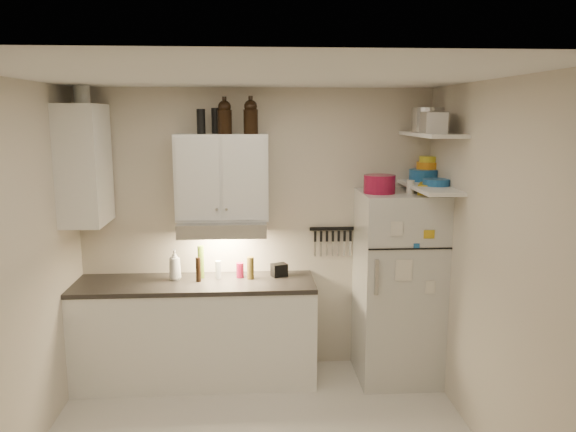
{
  "coord_description": "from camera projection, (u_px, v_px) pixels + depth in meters",
  "views": [
    {
      "loc": [
        -0.04,
        -3.58,
        2.36
      ],
      "look_at": [
        0.25,
        0.9,
        1.55
      ],
      "focal_mm": 35.0,
      "sensor_mm": 36.0,
      "label": 1
    }
  ],
  "objects": [
    {
      "name": "upper_cabinet",
      "position": [
        222.0,
        177.0,
        4.9
      ],
      "size": [
        0.8,
        0.33,
        0.75
      ],
      "primitive_type": "cube",
      "color": "white",
      "rests_on": "back_wall"
    },
    {
      "name": "bowl_orange",
      "position": [
        428.0,
        165.0,
        5.07
      ],
      "size": [
        0.21,
        0.21,
        0.06
      ],
      "primitive_type": "cylinder",
      "color": "orange",
      "rests_on": "bowl_teal"
    },
    {
      "name": "oil_bottle",
      "position": [
        201.0,
        262.0,
        5.01
      ],
      "size": [
        0.07,
        0.07,
        0.3
      ],
      "primitive_type": "cylinder",
      "rotation": [
        0.0,
        0.0,
        -0.31
      ],
      "color": "#516D1B",
      "rests_on": "countertop"
    },
    {
      "name": "vinegar_bottle",
      "position": [
        198.0,
        270.0,
        4.9
      ],
      "size": [
        0.05,
        0.05,
        0.22
      ],
      "primitive_type": "cylinder",
      "rotation": [
        0.0,
        0.0,
        0.21
      ],
      "color": "black",
      "rests_on": "countertop"
    },
    {
      "name": "growler_a",
      "position": [
        225.0,
        117.0,
        4.74
      ],
      "size": [
        0.12,
        0.12,
        0.29
      ],
      "primitive_type": null,
      "rotation": [
        0.0,
        0.0,
        -0.02
      ],
      "color": "black",
      "rests_on": "upper_cabinet"
    },
    {
      "name": "countertop",
      "position": [
        195.0,
        284.0,
        4.92
      ],
      "size": [
        2.1,
        0.62,
        0.04
      ],
      "primitive_type": "cube",
      "color": "#2A2724",
      "rests_on": "base_cabinet"
    },
    {
      "name": "caddy",
      "position": [
        279.0,
        270.0,
        5.07
      ],
      "size": [
        0.16,
        0.14,
        0.12
      ],
      "primitive_type": "cube",
      "rotation": [
        0.0,
        0.0,
        0.39
      ],
      "color": "black",
      "rests_on": "countertop"
    },
    {
      "name": "right_wall",
      "position": [
        496.0,
        273.0,
        3.81
      ],
      "size": [
        0.02,
        3.0,
        2.6
      ],
      "primitive_type": "cube",
      "color": "beige",
      "rests_on": "ground"
    },
    {
      "name": "fridge",
      "position": [
        398.0,
        287.0,
        5.0
      ],
      "size": [
        0.7,
        0.68,
        1.7
      ],
      "primitive_type": "cube",
      "color": "silver",
      "rests_on": "floor"
    },
    {
      "name": "side_jar",
      "position": [
        82.0,
        93.0,
        4.62
      ],
      "size": [
        0.16,
        0.16,
        0.18
      ],
      "primitive_type": "cylinder",
      "rotation": [
        0.0,
        0.0,
        0.29
      ],
      "color": "silver",
      "rests_on": "side_cabinet"
    },
    {
      "name": "tin_b",
      "position": [
        438.0,
        123.0,
        4.37
      ],
      "size": [
        0.21,
        0.21,
        0.16
      ],
      "primitive_type": "cube",
      "rotation": [
        0.0,
        0.0,
        -0.37
      ],
      "color": "#AAAAAD",
      "rests_on": "shelf_hi"
    },
    {
      "name": "thermos_a",
      "position": [
        216.0,
        121.0,
        4.83
      ],
      "size": [
        0.08,
        0.08,
        0.22
      ],
      "primitive_type": "cylinder",
      "rotation": [
        0.0,
        0.0,
        -0.13
      ],
      "color": "black",
      "rests_on": "upper_cabinet"
    },
    {
      "name": "back_wall",
      "position": [
        257.0,
        231.0,
        5.19
      ],
      "size": [
        3.2,
        0.02,
        2.6
      ],
      "primitive_type": "cube",
      "color": "beige",
      "rests_on": "ground"
    },
    {
      "name": "base_cabinet",
      "position": [
        196.0,
        333.0,
        5.0
      ],
      "size": [
        2.1,
        0.6,
        0.88
      ],
      "primitive_type": "cube",
      "color": "white",
      "rests_on": "floor"
    },
    {
      "name": "spice_jar",
      "position": [
        410.0,
        187.0,
        4.79
      ],
      "size": [
        0.07,
        0.07,
        0.11
      ],
      "primitive_type": "cylinder",
      "rotation": [
        0.0,
        0.0,
        0.04
      ],
      "color": "silver",
      "rests_on": "fridge"
    },
    {
      "name": "shelf_hi",
      "position": [
        431.0,
        135.0,
        4.64
      ],
      "size": [
        0.3,
        0.95,
        0.03
      ],
      "primitive_type": "cube",
      "color": "white",
      "rests_on": "right_wall"
    },
    {
      "name": "thermos_b",
      "position": [
        201.0,
        121.0,
        4.76
      ],
      "size": [
        0.09,
        0.09,
        0.21
      ],
      "primitive_type": "cylinder",
      "rotation": [
        0.0,
        0.0,
        -0.39
      ],
      "color": "black",
      "rests_on": "upper_cabinet"
    },
    {
      "name": "plates",
      "position": [
        436.0,
        182.0,
        4.7
      ],
      "size": [
        0.28,
        0.28,
        0.06
      ],
      "primitive_type": "cylinder",
      "rotation": [
        0.0,
        0.0,
        -0.27
      ],
      "color": "#1C5B9E",
      "rests_on": "shelf_lo"
    },
    {
      "name": "knife_strip",
      "position": [
        332.0,
        229.0,
        5.2
      ],
      "size": [
        0.42,
        0.02,
        0.03
      ],
      "primitive_type": "cube",
      "color": "black",
      "rests_on": "back_wall"
    },
    {
      "name": "shelf_lo",
      "position": [
        429.0,
        187.0,
        4.72
      ],
      "size": [
        0.3,
        0.95,
        0.03
      ],
      "primitive_type": "cube",
      "color": "white",
      "rests_on": "right_wall"
    },
    {
      "name": "side_cabinet",
      "position": [
        84.0,
        165.0,
        4.68
      ],
      "size": [
        0.33,
        0.55,
        1.0
      ],
      "primitive_type": "cube",
      "color": "white",
      "rests_on": "left_wall"
    },
    {
      "name": "tin_a",
      "position": [
        434.0,
        122.0,
        4.52
      ],
      "size": [
        0.2,
        0.19,
        0.17
      ],
      "primitive_type": "cube",
      "rotation": [
        0.0,
        0.0,
        0.21
      ],
      "color": "#AAAAAD",
      "rests_on": "shelf_hi"
    },
    {
      "name": "pepper_mill",
      "position": [
        250.0,
        268.0,
        4.98
      ],
      "size": [
        0.07,
        0.07,
        0.2
      ],
      "primitive_type": "cylinder",
      "rotation": [
        0.0,
        0.0,
        0.1
      ],
      "color": "brown",
      "rests_on": "countertop"
    },
    {
      "name": "book_stack",
      "position": [
        431.0,
        189.0,
        4.76
      ],
      "size": [
        0.28,
        0.31,
        0.08
      ],
      "primitive_type": "cube",
      "rotation": [
        0.0,
        0.0,
        -0.38
      ],
      "color": "gold",
      "rests_on": "fridge"
    },
    {
      "name": "clear_bottle",
      "position": [
        218.0,
        270.0,
        5.0
      ],
      "size": [
        0.05,
        0.05,
        0.16
      ],
      "primitive_type": "cylinder",
      "rotation": [
        0.0,
        0.0,
        -0.0
      ],
      "color": "silver",
      "rests_on": "countertop"
    },
    {
      "name": "left_wall",
      "position": [
        9.0,
        282.0,
        3.6
      ],
      "size": [
        0.02,
        3.0,
        2.6
      ],
      "primitive_type": "cube",
      "color": "beige",
      "rests_on": "ground"
    },
    {
      "name": "growler_b",
      "position": [
        251.0,
        116.0,
        4.75
      ],
      "size": [
        0.13,
        0.13,
        0.29
      ],
      "primitive_type": null,
      "rotation": [
        0.0,
        0.0,
        0.06
      ],
      "color": "black",
      "rests_on": "upper_cabinet"
    },
    {
      "name": "red_jar",
      "position": [
        240.0,
        270.0,
        5.03
      ],
      "size": [
        0.08,
        0.08,
        0.14
      ],
      "primitive_type": "cylinder",
      "rotation": [
        0.0,
        0.0,
        0.24
      ],
      "color": "maroon",
      "rests_on": "countertop"
    },
    {
      "name": "range_hood",
      "position": [
        223.0,
        227.0,
        4.92
      ],
      "size": [
        0.76,
        0.46,
        0.12
      ],
      "primitive_type": "cube",
      "color": "silver",
      "rests_on": "back_wall"
    },
    {
      "name": "ceiling",
      "position": [
        257.0,
        74.0,
        3.47
      ],
      "size": [
        3.2,
        3.0,
        0.02
      ],
      "primitive_type": "cube",
      "color": "white",
      "rests_on": "ground"
    },
    {
      "name": "bowl_yellow",
      "position": [
        428.0,
        159.0,
        5.06
      ],
      "size": [
        0.16,
        0.16,
        0.05
      ],
      "primitive_type": "cylinder",
      "color": "yellow",
      "rests_on": "bowl_orange"
    },
    {
      "name": "stock_pot",
      "position": [
        429.0,
        120.0,
        4.87
      ],
      "size": [
        0.29,
        0.29,
        0.21
      ],
      "primitive_type": "cylinder",
      "rotation": [
        0.0,
        0.0,
        -0.01
      ],
      "color": "silver",
      "rests_on": "shelf_hi"
    },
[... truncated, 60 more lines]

